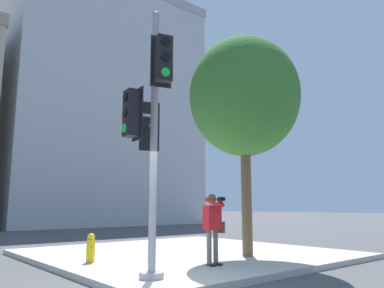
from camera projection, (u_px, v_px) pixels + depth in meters
sidewalk_corner at (185, 254)px, 11.03m from camera, size 8.00×8.00×0.14m
traffic_signal_pole at (150, 122)px, 7.29m from camera, size 0.98×1.27×5.29m
person_photographer at (213, 223)px, 8.55m from camera, size 0.58×0.54×1.60m
street_tree at (244, 97)px, 10.68m from camera, size 3.14×3.14×6.15m
fire_hydrant at (91, 248)px, 8.92m from camera, size 0.20×0.26×0.67m
building_right at (103, 106)px, 31.81m from camera, size 16.02×8.66×19.73m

